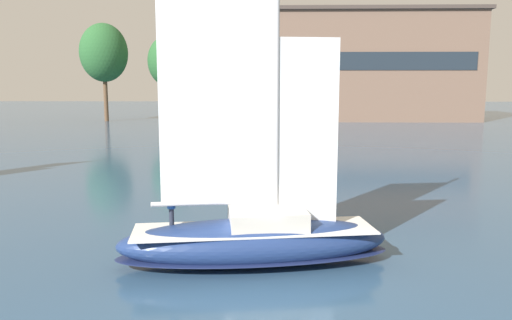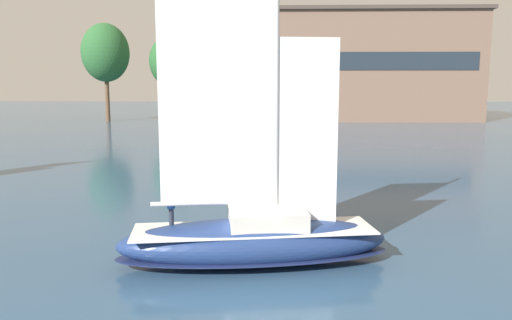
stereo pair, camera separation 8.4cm
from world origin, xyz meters
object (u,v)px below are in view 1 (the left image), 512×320
object	(u,v)px
tree_shore_left	(168,61)
tree_shore_right	(257,72)
channel_buoy	(258,175)
sailboat_main	(255,236)
tree_shore_center	(104,53)

from	to	relation	value
tree_shore_left	tree_shore_right	xyz separation A→B (m)	(17.86, 0.41, -2.06)
tree_shore_right	channel_buoy	world-z (taller)	tree_shore_right
sailboat_main	tree_shore_left	bearing A→B (deg)	103.62
tree_shore_left	tree_shore_right	size ratio (longest dim) A/B	1.21
tree_shore_right	tree_shore_center	bearing A→B (deg)	-177.24
tree_shore_right	sailboat_main	xyz separation A→B (m)	(1.97, -82.28, -8.72)
tree_shore_left	tree_shore_center	size ratio (longest dim) A/B	0.88
tree_shore_center	tree_shore_right	world-z (taller)	tree_shore_center
tree_shore_left	tree_shore_right	world-z (taller)	tree_shore_left
tree_shore_center	channel_buoy	distance (m)	73.90
tree_shore_right	sailboat_main	bearing A→B (deg)	-88.63
tree_shore_right	channel_buoy	bearing A→B (deg)	-88.48
channel_buoy	tree_shore_right	bearing A→B (deg)	91.52
tree_shore_center	channel_buoy	world-z (taller)	tree_shore_center
tree_shore_center	channel_buoy	size ratio (longest dim) A/B	8.62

